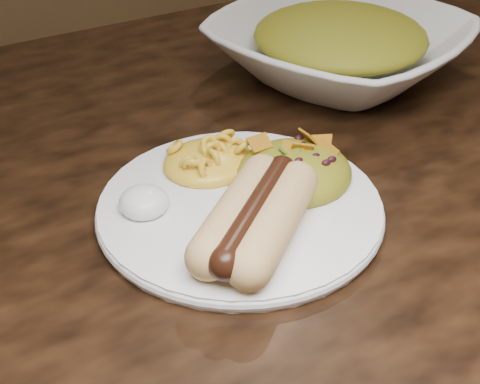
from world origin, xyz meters
TOP-DOWN VIEW (x-y plane):
  - table at (0.00, 0.00)m, footprint 1.60×0.90m
  - plate at (0.12, -0.04)m, footprint 0.26×0.26m
  - hotdog at (0.10, -0.09)m, footprint 0.12×0.13m
  - mac_and_cheese at (0.12, 0.02)m, footprint 0.09×0.08m
  - sour_cream at (0.04, -0.01)m, footprint 0.05×0.05m
  - taco_salad at (0.18, -0.04)m, footprint 0.11×0.10m
  - serving_bowl at (0.36, 0.14)m, footprint 0.37×0.37m
  - bowl_filling at (0.36, 0.14)m, footprint 0.22×0.22m

SIDE VIEW (x-z plane):
  - table at x=0.00m, z-range 0.28..1.03m
  - plate at x=0.12m, z-range 0.75..0.76m
  - sour_cream at x=0.04m, z-range 0.76..0.79m
  - mac_and_cheese at x=0.12m, z-range 0.76..0.80m
  - taco_salad at x=0.18m, z-range 0.76..0.80m
  - hotdog at x=0.10m, z-range 0.76..0.80m
  - serving_bowl at x=0.36m, z-range 0.75..0.82m
  - bowl_filling at x=0.36m, z-range 0.77..0.83m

